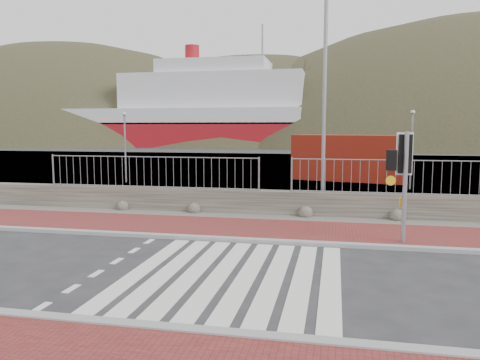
% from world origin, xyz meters
% --- Properties ---
extents(ground, '(220.00, 220.00, 0.00)m').
position_xyz_m(ground, '(0.00, 0.00, 0.00)').
color(ground, '#28282B').
rests_on(ground, ground).
extents(sidewalk_far, '(40.00, 3.00, 0.08)m').
position_xyz_m(sidewalk_far, '(0.00, 4.50, 0.04)').
color(sidewalk_far, maroon).
rests_on(sidewalk_far, ground).
extents(kerb_near, '(40.00, 0.25, 0.12)m').
position_xyz_m(kerb_near, '(0.00, -3.00, 0.05)').
color(kerb_near, gray).
rests_on(kerb_near, ground).
extents(kerb_far, '(40.00, 0.25, 0.12)m').
position_xyz_m(kerb_far, '(0.00, 3.00, 0.05)').
color(kerb_far, gray).
rests_on(kerb_far, ground).
extents(zebra_crossing, '(4.62, 5.60, 0.01)m').
position_xyz_m(zebra_crossing, '(-0.00, 0.00, 0.01)').
color(zebra_crossing, silver).
rests_on(zebra_crossing, ground).
extents(gravel_strip, '(40.00, 1.50, 0.06)m').
position_xyz_m(gravel_strip, '(0.00, 6.50, 0.03)').
color(gravel_strip, '#59544C').
rests_on(gravel_strip, ground).
extents(stone_wall, '(40.00, 0.60, 0.90)m').
position_xyz_m(stone_wall, '(0.00, 7.30, 0.45)').
color(stone_wall, '#47433A').
rests_on(stone_wall, ground).
extents(railing, '(18.07, 0.07, 1.22)m').
position_xyz_m(railing, '(0.00, 7.15, 1.82)').
color(railing, gray).
rests_on(railing, stone_wall).
extents(quay, '(120.00, 40.00, 0.50)m').
position_xyz_m(quay, '(0.00, 27.90, 0.00)').
color(quay, '#4C4C4F').
rests_on(quay, ground).
extents(water, '(220.00, 50.00, 0.05)m').
position_xyz_m(water, '(0.00, 62.90, 0.00)').
color(water, '#3F4C54').
rests_on(water, ground).
extents(ferry, '(50.00, 16.00, 20.00)m').
position_xyz_m(ferry, '(-24.65, 67.90, 5.36)').
color(ferry, maroon).
rests_on(ferry, ground).
extents(hills_backdrop, '(254.00, 90.00, 100.00)m').
position_xyz_m(hills_backdrop, '(6.74, 87.90, -23.05)').
color(hills_backdrop, '#2D301C').
rests_on(hills_backdrop, ground).
extents(traffic_signal_far, '(0.76, 0.34, 3.12)m').
position_xyz_m(traffic_signal_far, '(3.97, 3.57, 2.26)').
color(traffic_signal_far, gray).
rests_on(traffic_signal_far, ground).
extents(streetlight, '(1.74, 0.69, 8.39)m').
position_xyz_m(streetlight, '(1.83, 8.06, 4.72)').
color(streetlight, gray).
rests_on(streetlight, ground).
extents(shipping_container, '(7.11, 4.33, 2.76)m').
position_xyz_m(shipping_container, '(2.98, 19.87, 1.38)').
color(shipping_container, maroon).
rests_on(shipping_container, ground).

